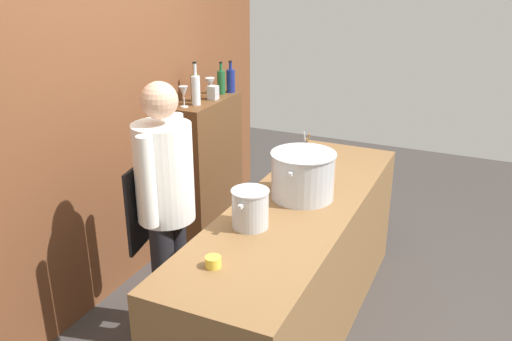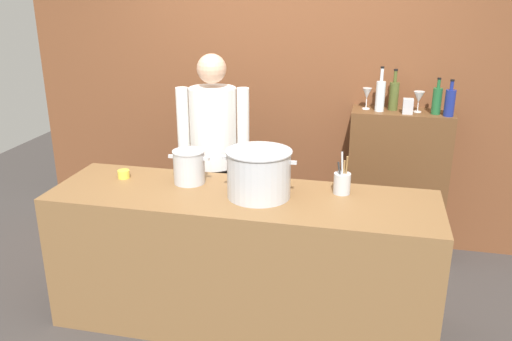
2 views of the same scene
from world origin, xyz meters
TOP-DOWN VIEW (x-y plane):
  - ground_plane at (0.00, 0.00)m, footprint 8.00×8.00m
  - brick_back_panel at (0.00, 1.40)m, footprint 4.40×0.10m
  - prep_counter at (0.00, 0.00)m, footprint 2.40×0.70m
  - bar_cabinet at (0.97, 1.19)m, footprint 0.76×0.32m
  - chef at (-0.39, 0.68)m, footprint 0.52×0.38m
  - stockpot_large at (0.11, 0.01)m, footprint 0.46×0.40m
  - stockpot_small at (-0.38, 0.13)m, footprint 0.27×0.21m
  - utensil_crock at (0.60, 0.16)m, footprint 0.10×0.10m
  - butter_jar at (-0.84, 0.11)m, footprint 0.08×0.08m
  - wine_bottle_clear at (0.79, 1.15)m, footprint 0.07×0.07m
  - wine_bottle_olive at (0.89, 1.22)m, footprint 0.07×0.07m
  - wine_bottle_cobalt at (1.29, 1.10)m, footprint 0.07×0.07m
  - wine_bottle_green at (1.20, 1.15)m, footprint 0.07×0.07m
  - wine_glass_short at (1.07, 1.18)m, footprint 0.08×0.08m
  - wine_glass_wide at (0.69, 1.20)m, footprint 0.07×0.07m
  - spice_tin_silver at (1.00, 1.12)m, footprint 0.07×0.07m

SIDE VIEW (x-z plane):
  - ground_plane at x=0.00m, z-range 0.00..0.00m
  - prep_counter at x=0.00m, z-range 0.00..0.90m
  - bar_cabinet at x=0.97m, z-range 0.00..1.20m
  - butter_jar at x=-0.84m, z-range 0.90..0.95m
  - chef at x=-0.39m, z-range 0.13..1.79m
  - utensil_crock at x=0.60m, z-range 0.84..1.10m
  - stockpot_small at x=-0.38m, z-range 0.90..1.12m
  - stockpot_large at x=0.11m, z-range 0.90..1.19m
  - spice_tin_silver at x=1.00m, z-range 1.20..1.31m
  - wine_bottle_cobalt at x=1.29m, z-range 1.17..1.44m
  - wine_bottle_green at x=1.20m, z-range 1.17..1.44m
  - wine_glass_short at x=1.07m, z-range 1.23..1.39m
  - wine_bottle_olive at x=0.89m, z-range 1.16..1.47m
  - wine_glass_wide at x=0.69m, z-range 1.24..1.40m
  - wine_bottle_clear at x=0.79m, z-range 1.16..1.49m
  - brick_back_panel at x=0.00m, z-range 0.00..3.00m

